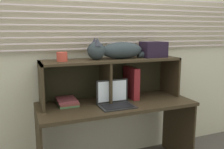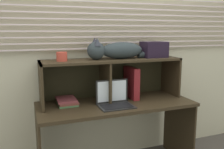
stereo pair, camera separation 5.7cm
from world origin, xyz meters
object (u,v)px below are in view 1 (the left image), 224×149
object	(u,v)px
binder_upright	(131,83)
laptop	(115,100)
small_basket	(62,57)
cat	(116,50)
storage_box	(153,49)
book_stack	(67,102)

from	to	relation	value
binder_upright	laptop	bearing A→B (deg)	-143.13
small_basket	binder_upright	bearing A→B (deg)	0.00
binder_upright	small_basket	size ratio (longest dim) A/B	3.27
cat	laptop	xyz separation A→B (m)	(-0.08, -0.19, -0.44)
cat	storage_box	distance (m)	0.41
laptop	book_stack	xyz separation A→B (m)	(-0.40, 0.18, -0.02)
binder_upright	storage_box	size ratio (longest dim) A/B	1.29
cat	book_stack	world-z (taller)	cat
small_basket	book_stack	bearing A→B (deg)	-11.59
laptop	binder_upright	distance (m)	0.33
laptop	storage_box	bearing A→B (deg)	20.77
cat	storage_box	xyz separation A→B (m)	(0.41, 0.00, -0.00)
book_stack	small_basket	size ratio (longest dim) A/B	2.38
book_stack	small_basket	xyz separation A→B (m)	(-0.03, 0.01, 0.41)
laptop	binder_upright	xyz separation A→B (m)	(0.25, 0.19, 0.11)
storage_box	book_stack	bearing A→B (deg)	-179.61
binder_upright	storage_box	distance (m)	0.41
cat	book_stack	xyz separation A→B (m)	(-0.48, -0.01, -0.46)
cat	small_basket	distance (m)	0.52
book_stack	small_basket	bearing A→B (deg)	168.41
cat	small_basket	world-z (taller)	cat
binder_upright	small_basket	xyz separation A→B (m)	(-0.68, 0.00, 0.29)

